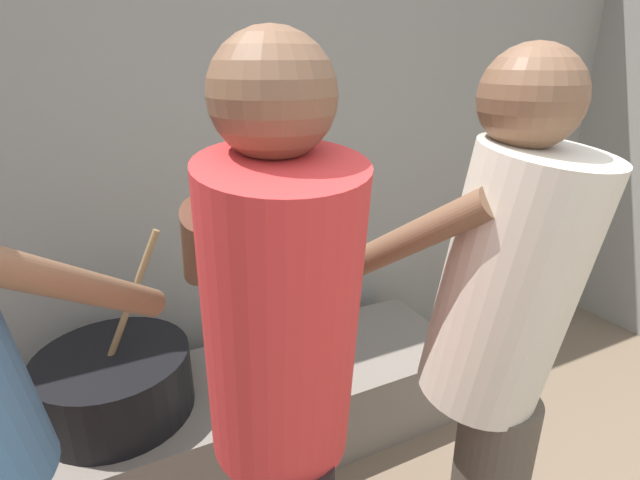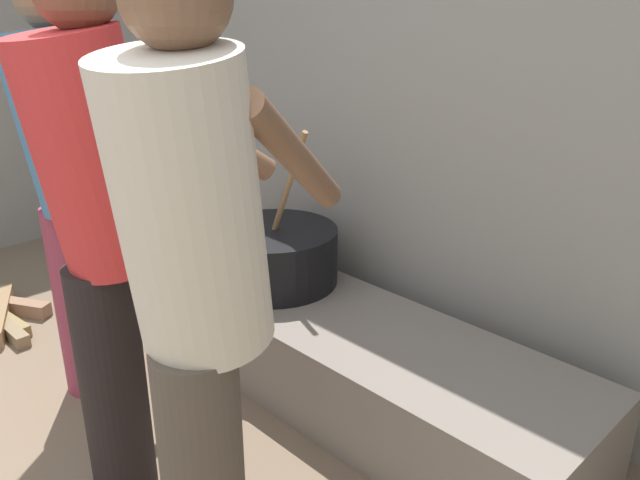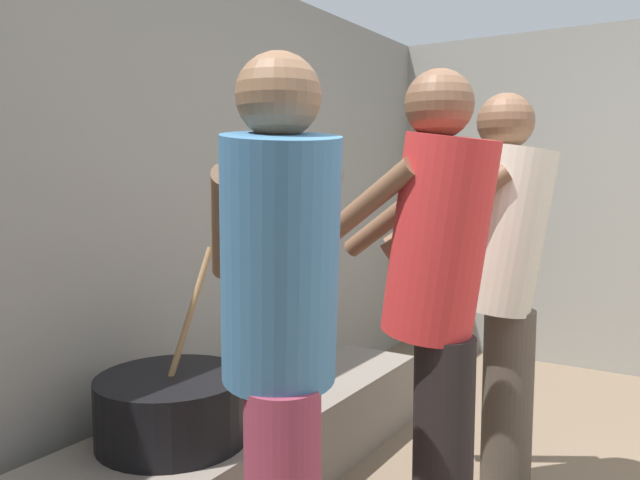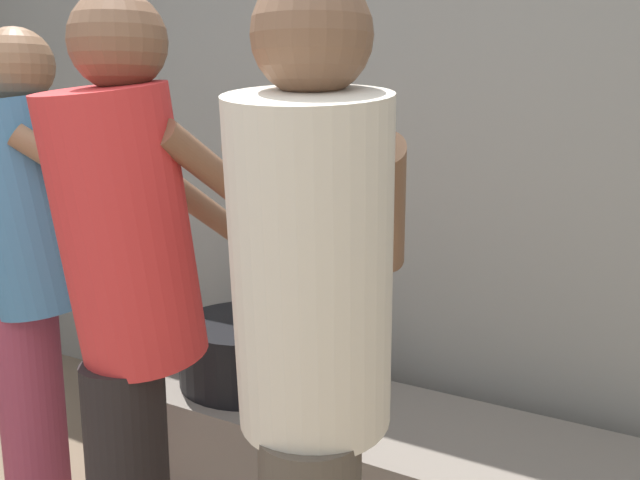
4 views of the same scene
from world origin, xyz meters
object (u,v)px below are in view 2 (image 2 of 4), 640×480
(cooking_pot_main, at_px, (274,255))
(cook_in_red_shirt, at_px, (102,214))
(cook_in_blue_shirt, at_px, (70,169))
(cook_in_cream_shirt, at_px, (196,283))

(cooking_pot_main, relative_size, cook_in_red_shirt, 0.42)
(cook_in_blue_shirt, bearing_deg, cook_in_red_shirt, -16.30)
(cooking_pot_main, distance_m, cook_in_red_shirt, 1.06)
(cooking_pot_main, height_order, cook_in_cream_shirt, cook_in_cream_shirt)
(cooking_pot_main, height_order, cook_in_red_shirt, cook_in_red_shirt)
(cooking_pot_main, xyz_separation_m, cook_in_blue_shirt, (-0.30, -0.71, 0.46))
(cooking_pot_main, bearing_deg, cook_in_cream_shirt, -47.54)
(cooking_pot_main, bearing_deg, cook_in_blue_shirt, -113.09)
(cook_in_cream_shirt, distance_m, cook_in_blue_shirt, 1.19)
(cooking_pot_main, xyz_separation_m, cook_in_red_shirt, (0.32, -0.89, 0.48))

